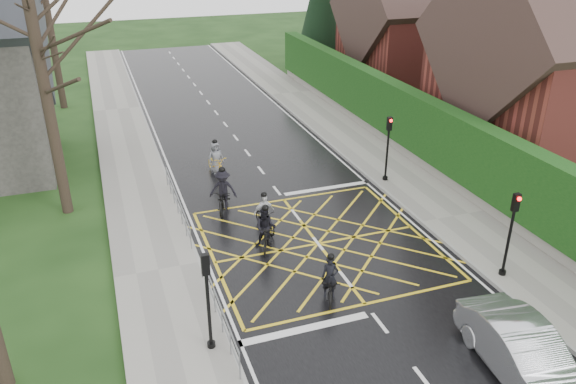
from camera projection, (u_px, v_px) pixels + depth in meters
ground at (318, 244)px, 21.36m from camera, size 120.00×120.00×0.00m
road at (318, 244)px, 21.35m from camera, size 9.00×80.00×0.01m
sidewalk_right at (453, 218)px, 23.12m from camera, size 3.00×80.00×0.15m
sidewalk_left at (159, 271)px, 19.53m from camera, size 3.00×80.00×0.15m
stone_wall at (415, 155)px, 28.63m from camera, size 0.50×38.00×0.70m
hedge at (418, 123)px, 27.88m from camera, size 0.90×38.00×2.80m
house_near at (572, 68)px, 27.14m from camera, size 11.80×9.80×11.30m
house_far at (418, 30)px, 39.22m from camera, size 9.80×8.80×10.30m
conifer at (322, 8)px, 44.57m from camera, size 4.60×4.60×10.00m
tree_near at (32, 18)px, 20.38m from camera, size 9.24×9.24×11.44m
railing_south at (218, 305)px, 16.65m from camera, size 0.05×5.04×1.03m
railing_north at (177, 199)px, 23.04m from camera, size 0.05×6.04×1.03m
traffic_light_ne at (387, 150)px, 25.74m from camera, size 0.24×0.31×3.21m
traffic_light_se at (509, 236)px, 18.58m from camera, size 0.24×0.31×3.21m
traffic_light_sw at (208, 303)px, 15.29m from camera, size 0.24×0.31×3.21m
cyclist_rear at (331, 284)px, 18.07m from camera, size 1.19×1.76×1.62m
cyclist_back at (266, 232)px, 20.82m from camera, size 1.17×1.82×1.78m
cyclist_mid at (223, 194)px, 23.66m from camera, size 1.38×2.12×1.95m
cyclist_front at (265, 216)px, 22.10m from camera, size 0.93×1.68×1.64m
cyclist_lead at (216, 162)px, 27.18m from camera, size 0.98×1.88×1.74m
car at (524, 354)px, 14.79m from camera, size 2.00×4.67×1.49m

